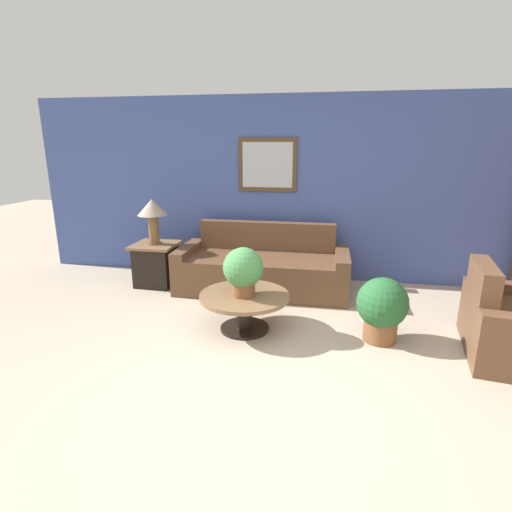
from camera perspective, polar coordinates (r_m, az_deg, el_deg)
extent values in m
plane|color=tan|center=(3.37, 0.79, -19.36)|extent=(20.00, 20.00, 0.00)
cube|color=#42569E|center=(5.81, 5.86, 9.33)|extent=(7.86, 0.06, 2.60)
cube|color=#4C3823|center=(5.78, 1.65, 12.88)|extent=(0.83, 0.03, 0.74)
cube|color=#B2BCC6|center=(5.77, 1.63, 12.87)|extent=(0.71, 0.01, 0.62)
cube|color=brown|center=(5.42, 0.92, -2.53)|extent=(1.92, 0.94, 0.48)
cube|color=brown|center=(5.68, 1.58, 2.91)|extent=(1.92, 0.16, 0.40)
cube|color=brown|center=(5.67, -9.62, -1.42)|extent=(0.18, 0.94, 0.58)
cube|color=brown|center=(5.35, 12.10, -2.59)|extent=(0.18, 0.94, 0.58)
cube|color=brown|center=(4.28, 29.70, -3.56)|extent=(0.27, 0.74, 0.40)
cube|color=brown|center=(4.91, 32.74, -6.54)|extent=(0.97, 0.32, 0.58)
cylinder|color=black|center=(4.40, -1.62, -10.24)|extent=(0.53, 0.53, 0.03)
cylinder|color=black|center=(4.32, -1.64, -8.05)|extent=(0.17, 0.17, 0.34)
cylinder|color=brown|center=(4.25, -1.66, -5.73)|extent=(0.96, 0.96, 0.04)
cube|color=black|center=(5.83, -14.06, -1.30)|extent=(0.50, 0.50, 0.56)
cube|color=brown|center=(5.75, -14.25, 1.53)|extent=(0.59, 0.59, 0.03)
cylinder|color=brown|center=(5.74, -14.27, 1.80)|extent=(0.20, 0.20, 0.02)
cylinder|color=brown|center=(5.70, -14.41, 3.78)|extent=(0.14, 0.14, 0.39)
cone|color=gray|center=(5.65, -14.61, 6.77)|extent=(0.41, 0.41, 0.22)
cylinder|color=brown|center=(4.19, -1.81, -4.68)|extent=(0.24, 0.24, 0.15)
sphere|color=#428447|center=(4.11, -1.84, -1.66)|extent=(0.42, 0.42, 0.42)
cylinder|color=brown|center=(4.32, 17.28, -10.10)|extent=(0.33, 0.33, 0.22)
sphere|color=#235B2D|center=(4.20, 17.61, -6.40)|extent=(0.51, 0.51, 0.51)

